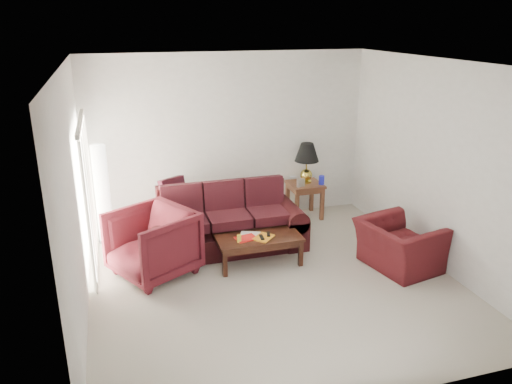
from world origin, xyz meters
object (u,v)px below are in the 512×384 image
Objects in this scene: end_table at (305,200)px; armchair_right at (399,245)px; sofa at (227,219)px; armchair_left at (152,243)px; floor_lamp at (102,194)px; coffee_table at (258,250)px.

end_table is 0.60× the size of armchair_right.
sofa is 2.25× the size of armchair_right.
armchair_left reaches higher than armchair_right.
coffee_table is at bearing -34.08° from floor_lamp.
armchair_right is (2.27, -1.36, -0.15)m from sofa.
sofa is 0.77m from coffee_table.
end_table is at bearing 87.34° from armchair_left.
floor_lamp is 4.71m from armchair_right.
coffee_table is (-1.37, -1.56, -0.11)m from end_table.
coffee_table is (1.55, -0.11, -0.27)m from armchair_left.
armchair_right is at bearing -25.60° from sofa.
sofa is at bearing 124.93° from coffee_table.
floor_lamp is at bearing 160.90° from sofa.
armchair_left reaches higher than end_table.
armchair_right is (0.57, -2.28, 0.03)m from end_table.
sofa is 2.07m from floor_lamp.
sofa is 1.94m from end_table.
floor_lamp is at bearing 50.12° from armchair_right.
armchair_left is 0.98× the size of armchair_right.
floor_lamp reaches higher than armchair_right.
end_table is at bearing 2.18° from armchair_right.
floor_lamp reaches higher than end_table.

